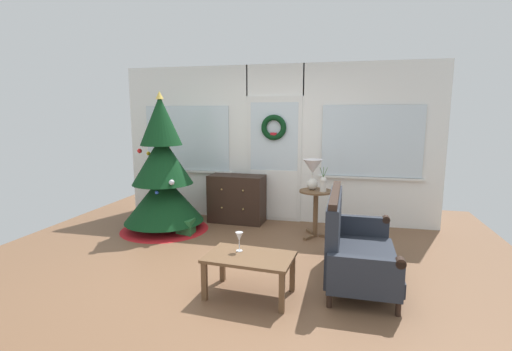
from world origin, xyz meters
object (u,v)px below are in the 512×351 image
Objects in this scene: table_lamp at (313,170)px; gift_box at (186,227)px; wine_glass at (239,237)px; dresser_cabinet at (237,199)px; settee_sofa at (352,245)px; side_table at (316,204)px; flower_vase at (323,183)px; christmas_tree at (163,179)px; coffee_table at (249,262)px.

gift_box is (-1.81, -0.40, -0.85)m from table_lamp.
table_lamp is at bearing 12.46° from gift_box.
wine_glass is 1.99m from gift_box.
dresser_cabinet is at bearing 161.52° from table_lamp.
table_lamp is (1.26, -0.42, 0.58)m from dresser_cabinet.
settee_sofa is 2.15× the size of side_table.
wine_glass is at bearing -154.91° from settee_sofa.
table_lamp reaches higher than flower_vase.
christmas_tree is at bearing 157.71° from settee_sofa.
gift_box is at bearing -123.75° from dresser_cabinet.
coffee_table reaches higher than gift_box.
gift_box is (-1.87, -0.36, -0.37)m from side_table.
flower_vase is (-0.39, 1.27, 0.43)m from settee_sofa.
dresser_cabinet reaches higher than gift_box.
side_table is at bearing 149.04° from flower_vase.
coffee_table is (1.81, -1.75, -0.44)m from christmas_tree.
gift_box is (-1.25, 1.49, -0.43)m from wine_glass.
coffee_table is at bearing -49.01° from gift_box.
settee_sofa is 1.23m from wine_glass.
coffee_table is (0.83, -2.41, -0.04)m from dresser_cabinet.
settee_sofa is 3.34× the size of table_lamp.
settee_sofa reaches higher than side_table.
table_lamp is (2.23, 0.23, 0.18)m from christmas_tree.
table_lamp is at bearing 111.72° from settee_sofa.
flower_vase reaches higher than settee_sofa.
table_lamp is (-0.55, 1.37, 0.59)m from settee_sofa.
side_table is 1.96× the size of flower_vase.
christmas_tree is 10.76× the size of wine_glass.
gift_box is at bearing -21.17° from christmas_tree.
side_table reaches higher than gift_box.
christmas_tree is 3.07× the size of side_table.
table_lamp reaches higher than gift_box.
christmas_tree is at bearing 158.83° from gift_box.
christmas_tree is 2.32m from side_table.
table_lamp reaches higher than dresser_cabinet.
settee_sofa is 1.59m from table_lamp.
side_table reaches higher than wine_glass.
flower_vase is at bearing 8.65° from gift_box.
dresser_cabinet is 1.34× the size of side_table.
side_table is 3.51× the size of wine_glass.
side_table reaches higher than coffee_table.
wine_glass is at bearing 143.36° from coffee_table.
dresser_cabinet is 0.62× the size of settee_sofa.
christmas_tree is 2.28× the size of dresser_cabinet.
gift_box is (0.43, -0.17, -0.67)m from christmas_tree.
christmas_tree is at bearing -146.11° from dresser_cabinet.
dresser_cabinet is 2.55m from coffee_table.
settee_sofa is 1.15m from coffee_table.
gift_box is at bearing 129.97° from wine_glass.
dresser_cabinet is at bearing 33.89° from christmas_tree.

